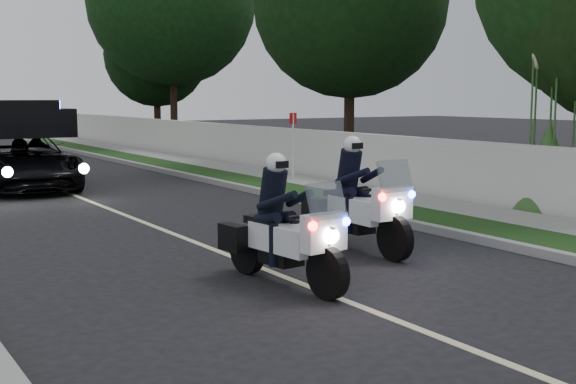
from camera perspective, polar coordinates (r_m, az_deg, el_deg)
name	(u,v)px	position (r m, az deg, el deg)	size (l,w,h in m)	color
ground	(278,275)	(10.50, -0.79, -6.41)	(120.00, 120.00, 0.00)	black
curb_right	(217,182)	(21.07, -5.53, 0.78)	(0.20, 60.00, 0.15)	gray
grass_verge	(238,180)	(21.40, -3.86, 0.90)	(1.20, 60.00, 0.16)	#193814
sidewalk_right	(277,178)	(22.04, -0.89, 1.11)	(1.40, 60.00, 0.16)	gray
property_wall	(304,154)	(22.51, 1.28, 2.96)	(0.22, 60.00, 1.50)	beige
lane_marking	(73,195)	(19.59, -16.29, -0.20)	(0.12, 50.00, 0.01)	#BFB78C
police_moto_left	(283,285)	(9.94, -0.36, -7.21)	(0.73, 2.09, 1.77)	silver
police_moto_right	(357,250)	(12.17, 5.36, -4.50)	(0.77, 2.21, 1.88)	white
police_suv	(24,189)	(21.33, -19.70, 0.25)	(2.45, 5.29, 2.57)	black
sign_post	(293,184)	(21.10, 0.39, 0.61)	(0.33, 0.33, 2.10)	#A2120B
pampas_far	(546,215)	(16.63, 19.29, -1.66)	(1.54, 1.54, 4.41)	beige
tree_right_c	(349,168)	(25.99, 4.70, 1.88)	(6.71, 6.71, 11.19)	black
tree_right_d	(175,146)	(37.50, -8.75, 3.53)	(8.29, 8.29, 13.81)	#153A13
tree_right_e	(158,143)	(39.70, -10.00, 3.72)	(5.38, 5.38, 8.97)	black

